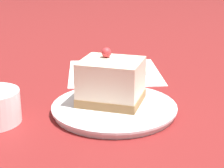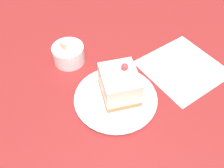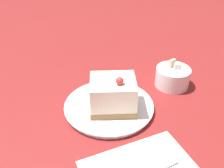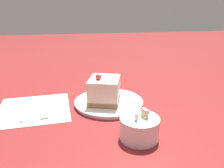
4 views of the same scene
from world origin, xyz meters
The scene contains 6 objects.
ground_plane centered at (0.00, 0.00, 0.00)m, with size 4.00×4.00×0.00m, color maroon.
plate centered at (-0.03, -0.01, 0.01)m, with size 0.22×0.22×0.01m.
cake_slice centered at (-0.01, -0.01, 0.05)m, with size 0.12×0.13×0.10m.
napkin centered at (0.21, -0.02, 0.00)m, with size 0.23×0.22×0.00m.
fork centered at (0.17, -0.01, 0.01)m, with size 0.03×0.15×0.00m.
knife centered at (0.24, -0.03, 0.01)m, with size 0.03×0.16×0.00m.
Camera 1 is at (-0.64, -0.00, 0.26)m, focal length 60.00 mm.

